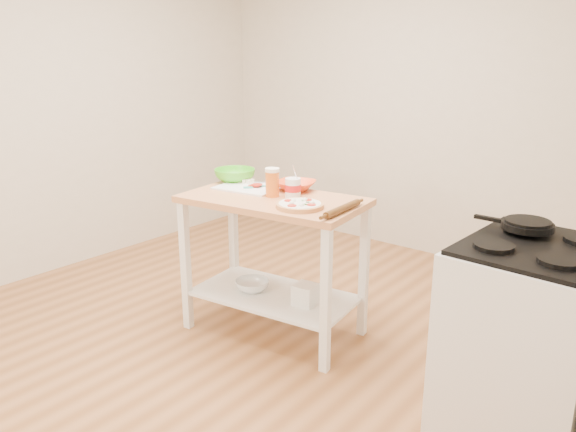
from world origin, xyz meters
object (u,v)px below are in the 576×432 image
Objects in this scene: pizza at (300,205)px; green_bowl at (235,175)px; rolling_pin at (342,209)px; gas_stove at (527,341)px; shelf_glass_bowl at (252,285)px; prep_island at (273,237)px; shelf_bin at (305,294)px; cutting_board at (249,187)px; beer_pint at (272,182)px; knife at (241,181)px; yogurt_tub at (293,188)px; skillet at (526,225)px; orange_bowl at (296,185)px; spatula at (254,187)px.

green_bowl reaches higher than pizza.
gas_stove is at bearing -0.52° from rolling_pin.
green_bowl is 1.25× the size of shelf_glass_bowl.
prep_island is 0.41m from shelf_bin.
gas_stove is 1.71m from shelf_glass_bowl.
rolling_pin is at bearing 14.44° from pizza.
green_bowl is at bearing 150.49° from cutting_board.
gas_stove is 1.66m from beer_pint.
knife is (-0.40, 0.14, 0.27)m from prep_island.
rolling_pin is (0.92, -0.16, 0.00)m from knife.
shelf_glass_bowl is (-0.23, -0.13, -0.66)m from yogurt_tub.
shelf_bin is (-1.20, -0.12, -0.65)m from skillet.
gas_stove is 4.02× the size of green_bowl.
prep_island is at bearing -88.31° from orange_bowl.
knife is at bearing 115.67° from spatula.
cutting_board is 3.35× the size of shelf_bin.
pizza is at bearing -4.72° from shelf_glass_bowl.
skillet reaches higher than green_bowl.
skillet reaches higher than prep_island.
gas_stove is at bearing -1.05° from prep_island.
cutting_board is 2.48× the size of beer_pint.
yogurt_tub is (0.32, -0.00, 0.04)m from spatula.
green_bowl is (-1.93, 0.05, -0.03)m from skillet.
green_bowl reaches higher than shelf_bin.
yogurt_tub is 0.60× the size of rolling_pin.
rolling_pin reaches higher than knife.
yogurt_tub is (0.49, -0.06, 0.04)m from knife.
shelf_glass_bowl is at bearing -153.05° from beer_pint.
skillet is 1.34× the size of green_bowl.
prep_island is 0.39m from pizza.
beer_pint is at bearing -47.62° from knife.
gas_stove is 4.03× the size of pizza.
prep_island is 0.51m from knife.
yogurt_tub is 0.94× the size of shelf_glass_bowl.
pizza is at bearing -24.55° from cutting_board.
gas_stove is at bearing -53.42° from skillet.
yogurt_tub is at bearing -8.53° from green_bowl.
shelf_bin is (-1.30, 0.03, -0.15)m from gas_stove.
gas_stove is 8.51× the size of shelf_bin.
prep_island is 0.59m from green_bowl.
shelf_glass_bowl is at bearing -173.59° from skillet.
knife is (-1.96, 0.17, 0.44)m from gas_stove.
cutting_board reaches higher than prep_island.
cutting_board is at bearing 171.25° from shelf_bin.
knife is at bearing -16.02° from green_bowl.
knife is at bearing 167.76° from shelf_bin.
orange_bowl is at bearing -16.11° from knife.
spatula is 0.26m from green_bowl.
gas_stove is at bearing -1.57° from beer_pint.
skillet is 1.54× the size of knife.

